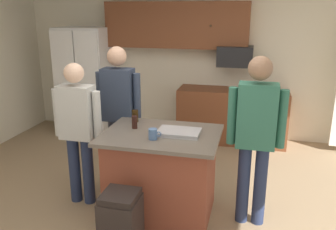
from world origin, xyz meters
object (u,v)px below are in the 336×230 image
object	(u,v)px
serving_tray	(179,132)
glass_dark_ale	(135,116)
mug_ceramic_white	(153,134)
microwave_over_range	(235,56)
kitchen_island	(161,173)
person_guest_right	(78,125)
person_guest_left	(256,131)
person_host_foreground	(119,107)
tumbler_amber	(135,122)
trash_bin	(121,223)
refrigerator	(86,81)

from	to	relation	value
serving_tray	glass_dark_ale	bearing A→B (deg)	153.31
mug_ceramic_white	microwave_over_range	bearing A→B (deg)	76.98
kitchen_island	person_guest_right	xyz separation A→B (m)	(-0.96, 0.01, 0.47)
person_guest_left	glass_dark_ale	bearing A→B (deg)	-13.89
person_host_foreground	tumbler_amber	distance (m)	0.60
microwave_over_range	trash_bin	xyz separation A→B (m)	(-0.77, -3.20, -1.15)
person_guest_left	tumbler_amber	xyz separation A→B (m)	(-1.28, 0.04, -0.03)
tumbler_amber	serving_tray	world-z (taller)	tumbler_amber
microwave_over_range	serving_tray	xyz separation A→B (m)	(-0.39, -2.44, -0.49)
tumbler_amber	trash_bin	bearing A→B (deg)	-80.72
person_guest_right	tumbler_amber	distance (m)	0.65
person_guest_left	glass_dark_ale	distance (m)	1.38
person_guest_right	trash_bin	bearing A→B (deg)	-43.60
refrigerator	microwave_over_range	xyz separation A→B (m)	(2.60, 0.12, 0.51)
person_guest_left	mug_ceramic_white	bearing A→B (deg)	10.46
person_guest_right	kitchen_island	bearing A→B (deg)	0.00
person_host_foreground	mug_ceramic_white	xyz separation A→B (m)	(0.66, -0.75, -0.04)
person_host_foreground	person_guest_left	bearing A→B (deg)	21.93
mug_ceramic_white	refrigerator	bearing A→B (deg)	128.12
kitchen_island	person_guest_left	distance (m)	1.11
glass_dark_ale	kitchen_island	bearing A→B (deg)	-38.30
person_guest_right	serving_tray	world-z (taller)	person_guest_right
tumbler_amber	glass_dark_ale	xyz separation A→B (m)	(-0.07, 0.22, 0.00)
kitchen_island	person_host_foreground	distance (m)	1.05
glass_dark_ale	person_host_foreground	bearing A→B (deg)	139.65
person_guest_left	serving_tray	size ratio (longest dim) A/B	4.03
microwave_over_range	refrigerator	bearing A→B (deg)	-177.40
refrigerator	kitchen_island	world-z (taller)	refrigerator
microwave_over_range	serving_tray	world-z (taller)	microwave_over_range
person_host_foreground	person_guest_right	bearing A→B (deg)	-76.70
person_host_foreground	kitchen_island	bearing A→B (deg)	0.00
person_guest_right	person_host_foreground	bearing A→B (deg)	64.54
microwave_over_range	person_guest_right	world-z (taller)	person_guest_right
person_guest_left	mug_ceramic_white	xyz separation A→B (m)	(-0.99, -0.24, -0.04)
kitchen_island	person_guest_left	xyz separation A→B (m)	(0.96, 0.05, 0.56)
mug_ceramic_white	serving_tray	xyz separation A→B (m)	(0.22, 0.21, -0.03)
kitchen_island	person_host_foreground	size ratio (longest dim) A/B	0.69
microwave_over_range	person_guest_left	xyz separation A→B (m)	(0.38, -2.41, -0.42)
refrigerator	person_guest_right	world-z (taller)	refrigerator
person_guest_left	microwave_over_range	bearing A→B (deg)	-84.06
person_host_foreground	tumbler_amber	world-z (taller)	person_host_foreground
person_guest_right	glass_dark_ale	bearing A→B (deg)	28.49
person_guest_left	tumbler_amber	size ratio (longest dim) A/B	12.74
refrigerator	serving_tray	xyz separation A→B (m)	(2.21, -2.33, 0.02)
microwave_over_range	glass_dark_ale	world-z (taller)	microwave_over_range
person_guest_left	person_host_foreground	size ratio (longest dim) A/B	1.00
mug_ceramic_white	person_guest_right	bearing A→B (deg)	168.16
person_guest_left	person_host_foreground	distance (m)	1.73
refrigerator	microwave_over_range	bearing A→B (deg)	2.60
kitchen_island	person_guest_right	distance (m)	1.07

